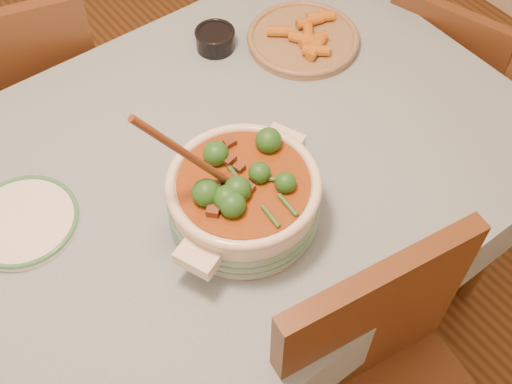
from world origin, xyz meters
The scene contains 8 objects.
floor centered at (0.00, 0.00, 0.00)m, with size 4.50×4.50×0.00m, color #4A2715.
dining_table centered at (0.00, 0.00, 0.66)m, with size 1.68×1.08×0.76m.
stew_casserole centered at (0.01, -0.17, 0.84)m, with size 0.42×0.42×0.39m.
white_plate centered at (-0.39, 0.12, 0.77)m, with size 0.32×0.32×0.02m.
condiment_bowl centered at (0.29, 0.34, 0.79)m, with size 0.12×0.12×0.06m.
fried_plate centered at (0.49, 0.21, 0.78)m, with size 0.36×0.36×0.05m.
chair_far centered at (-0.14, 0.74, 0.51)m, with size 0.52×0.52×0.90m.
chair_right centered at (0.98, 0.04, 0.46)m, with size 0.47×0.47×0.81m.
Camera 1 is at (-0.45, -0.83, 1.95)m, focal length 45.00 mm.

